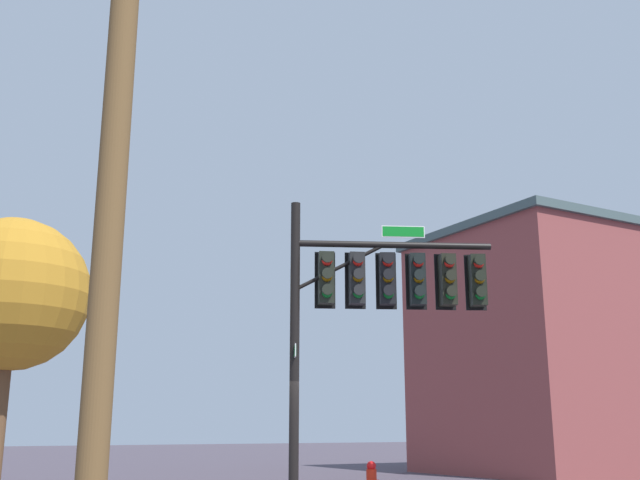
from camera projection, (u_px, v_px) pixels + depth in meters
signal_pole_assembly at (383, 291)px, 15.84m from camera, size 4.07×2.43×6.28m
utility_pole at (112, 178)px, 7.41m from camera, size 0.47×1.79×7.69m
fire_hydrant at (372, 480)px, 17.49m from camera, size 0.33×0.24×0.83m
tree_near at (12, 294)px, 17.91m from camera, size 3.65×3.65×6.52m
brick_building at (546, 350)px, 27.71m from camera, size 7.88×7.67×8.70m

